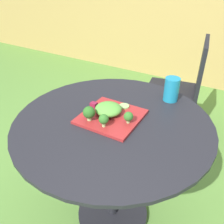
# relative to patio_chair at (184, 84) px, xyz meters

# --- Properties ---
(ground_plane) EXTENTS (12.00, 12.00, 0.00)m
(ground_plane) POSITION_rel_patio_chair_xyz_m (-0.09, -1.05, -0.53)
(ground_plane) COLOR #568438
(bamboo_fence) EXTENTS (8.00, 0.08, 1.27)m
(bamboo_fence) POSITION_rel_patio_chair_xyz_m (-0.09, 1.24, 0.11)
(bamboo_fence) COLOR #A8894C
(bamboo_fence) RESTS_ON ground_plane
(patio_table) EXTENTS (0.96, 0.96, 0.75)m
(patio_table) POSITION_rel_patio_chair_xyz_m (-0.09, -1.05, -0.03)
(patio_table) COLOR black
(patio_table) RESTS_ON ground_plane
(patio_chair) EXTENTS (0.51, 0.51, 0.90)m
(patio_chair) POSITION_rel_patio_chair_xyz_m (0.00, 0.00, 0.00)
(patio_chair) COLOR black
(patio_chair) RESTS_ON ground_plane
(salad_plate) EXTENTS (0.28, 0.28, 0.01)m
(salad_plate) POSITION_rel_patio_chair_xyz_m (-0.11, -1.03, 0.23)
(salad_plate) COLOR maroon
(salad_plate) RESTS_ON patio_table
(drinking_glass) EXTENTS (0.08, 0.08, 0.13)m
(drinking_glass) POSITION_rel_patio_chair_xyz_m (0.09, -0.71, 0.28)
(drinking_glass) COLOR teal
(drinking_glass) RESTS_ON patio_table
(fork) EXTENTS (0.15, 0.05, 0.00)m
(fork) POSITION_rel_patio_chair_xyz_m (-0.15, -1.01, 0.24)
(fork) COLOR silver
(fork) RESTS_ON salad_plate
(lettuce_mound) EXTENTS (0.13, 0.13, 0.05)m
(lettuce_mound) POSITION_rel_patio_chair_xyz_m (-0.13, -1.03, 0.26)
(lettuce_mound) COLOR #519338
(lettuce_mound) RESTS_ON salad_plate
(broccoli_floret_0) EXTENTS (0.05, 0.05, 0.06)m
(broccoli_floret_0) POSITION_rel_patio_chair_xyz_m (-0.09, -1.13, 0.27)
(broccoli_floret_0) COLOR #99B770
(broccoli_floret_0) RESTS_ON salad_plate
(broccoli_floret_1) EXTENTS (0.05, 0.05, 0.06)m
(broccoli_floret_1) POSITION_rel_patio_chair_xyz_m (-0.01, -1.05, 0.27)
(broccoli_floret_1) COLOR #99B770
(broccoli_floret_1) RESTS_ON salad_plate
(broccoli_floret_2) EXTENTS (0.06, 0.06, 0.07)m
(broccoli_floret_2) POSITION_rel_patio_chair_xyz_m (-0.18, -1.12, 0.28)
(broccoli_floret_2) COLOR #99B770
(broccoli_floret_2) RESTS_ON salad_plate
(cucumber_slice_0) EXTENTS (0.05, 0.05, 0.01)m
(cucumber_slice_0) POSITION_rel_patio_chair_xyz_m (-0.09, -0.93, 0.24)
(cucumber_slice_0) COLOR #8EB766
(cucumber_slice_0) RESTS_ON salad_plate
(beet_chunk_0) EXTENTS (0.03, 0.03, 0.03)m
(beet_chunk_0) POSITION_rel_patio_chair_xyz_m (-0.22, -1.02, 0.25)
(beet_chunk_0) COLOR maroon
(beet_chunk_0) RESTS_ON salad_plate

